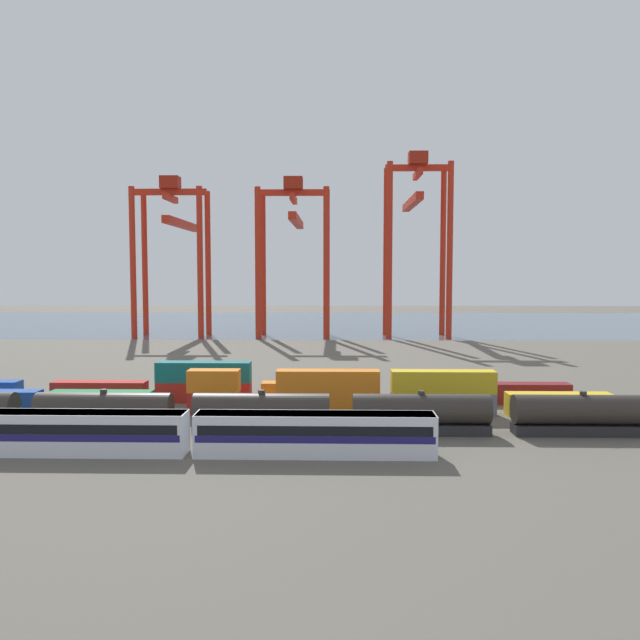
# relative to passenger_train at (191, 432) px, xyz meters

# --- Properties ---
(ground_plane) EXTENTS (420.00, 420.00, 0.00)m
(ground_plane) POSITION_rel_passenger_train_xyz_m (4.67, 59.70, -2.14)
(ground_plane) COLOR #5B564C
(harbour_water) EXTENTS (400.00, 110.00, 0.01)m
(harbour_water) POSITION_rel_passenger_train_xyz_m (4.67, 155.73, -2.14)
(harbour_water) COLOR #475B6B
(harbour_water) RESTS_ON ground_plane
(passenger_train) EXTENTS (44.47, 3.14, 3.90)m
(passenger_train) POSITION_rel_passenger_train_xyz_m (0.00, 0.00, 0.00)
(passenger_train) COLOR silver
(passenger_train) RESTS_ON ground_plane
(freight_tank_row) EXTENTS (80.15, 3.04, 4.50)m
(freight_tank_row) POSITION_rel_passenger_train_xyz_m (5.49, 8.23, 0.00)
(freight_tank_row) COLOR #232326
(freight_tank_row) RESTS_ON ground_plane
(shipping_container_1) EXTENTS (12.10, 2.44, 2.60)m
(shipping_container_1) POSITION_rel_passenger_train_xyz_m (-14.68, 17.38, -0.84)
(shipping_container_1) COLOR #197538
(shipping_container_1) RESTS_ON ground_plane
(shipping_container_2) EXTENTS (6.04, 2.44, 2.60)m
(shipping_container_2) POSITION_rel_passenger_train_xyz_m (-1.20, 17.38, -0.84)
(shipping_container_2) COLOR #AD211C
(shipping_container_2) RESTS_ON ground_plane
(shipping_container_3) EXTENTS (6.04, 2.44, 2.60)m
(shipping_container_3) POSITION_rel_passenger_train_xyz_m (-1.20, 17.38, 1.76)
(shipping_container_3) COLOR orange
(shipping_container_3) RESTS_ON shipping_container_2
(shipping_container_4) EXTENTS (12.10, 2.44, 2.60)m
(shipping_container_4) POSITION_rel_passenger_train_xyz_m (12.27, 17.38, -0.84)
(shipping_container_4) COLOR orange
(shipping_container_4) RESTS_ON ground_plane
(shipping_container_5) EXTENTS (12.10, 2.44, 2.60)m
(shipping_container_5) POSITION_rel_passenger_train_xyz_m (12.27, 17.38, 1.76)
(shipping_container_5) COLOR orange
(shipping_container_5) RESTS_ON shipping_container_4
(shipping_container_6) EXTENTS (12.10, 2.44, 2.60)m
(shipping_container_6) POSITION_rel_passenger_train_xyz_m (25.75, 17.38, -0.84)
(shipping_container_6) COLOR slate
(shipping_container_6) RESTS_ON ground_plane
(shipping_container_7) EXTENTS (12.10, 2.44, 2.60)m
(shipping_container_7) POSITION_rel_passenger_train_xyz_m (25.75, 17.38, 1.76)
(shipping_container_7) COLOR gold
(shipping_container_7) RESTS_ON shipping_container_6
(shipping_container_8) EXTENTS (12.10, 2.44, 2.60)m
(shipping_container_8) POSITION_rel_passenger_train_xyz_m (39.23, 17.38, -0.84)
(shipping_container_8) COLOR gold
(shipping_container_8) RESTS_ON ground_plane
(shipping_container_10) EXTENTS (12.10, 2.44, 2.60)m
(shipping_container_10) POSITION_rel_passenger_train_xyz_m (-17.38, 24.14, -0.84)
(shipping_container_10) COLOR #AD211C
(shipping_container_10) RESTS_ON ground_plane
(shipping_container_11) EXTENTS (12.10, 2.44, 2.60)m
(shipping_container_11) POSITION_rel_passenger_train_xyz_m (-3.82, 24.14, -0.84)
(shipping_container_11) COLOR #AD211C
(shipping_container_11) RESTS_ON ground_plane
(shipping_container_12) EXTENTS (12.10, 2.44, 2.60)m
(shipping_container_12) POSITION_rel_passenger_train_xyz_m (-3.82, 24.14, 1.76)
(shipping_container_12) COLOR #146066
(shipping_container_12) RESTS_ON shipping_container_11
(shipping_container_13) EXTENTS (12.10, 2.44, 2.60)m
(shipping_container_13) POSITION_rel_passenger_train_xyz_m (9.74, 24.14, -0.84)
(shipping_container_13) COLOR orange
(shipping_container_13) RESTS_ON ground_plane
(shipping_container_14) EXTENTS (6.04, 2.44, 2.60)m
(shipping_container_14) POSITION_rel_passenger_train_xyz_m (23.30, 24.14, -0.84)
(shipping_container_14) COLOR gold
(shipping_container_14) RESTS_ON ground_plane
(shipping_container_15) EXTENTS (12.10, 2.44, 2.60)m
(shipping_container_15) POSITION_rel_passenger_train_xyz_m (36.87, 24.14, -0.84)
(shipping_container_15) COLOR maroon
(shipping_container_15) RESTS_ON ground_plane
(gantry_crane_west) EXTENTS (18.74, 36.94, 41.56)m
(gantry_crane_west) POSITION_rel_passenger_train_xyz_m (-29.80, 112.92, 23.46)
(gantry_crane_west) COLOR red
(gantry_crane_west) RESTS_ON ground_plane
(gantry_crane_central) EXTENTS (18.79, 37.46, 41.29)m
(gantry_crane_central) POSITION_rel_passenger_train_xyz_m (2.13, 112.92, 23.59)
(gantry_crane_central) COLOR red
(gantry_crane_central) RESTS_ON ground_plane
(gantry_crane_east) EXTENTS (16.67, 34.13, 47.46)m
(gantry_crane_east) POSITION_rel_passenger_train_xyz_m (34.06, 112.23, 26.82)
(gantry_crane_east) COLOR red
(gantry_crane_east) RESTS_ON ground_plane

